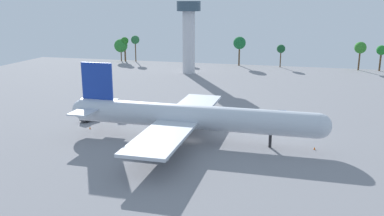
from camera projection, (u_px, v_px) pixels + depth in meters
The scene contains 9 objects.
ground_plane at pixel (192, 140), 102.40m from camera, with size 258.85×258.85×0.00m, color gray.
cargo_airplane at pixel (190, 117), 101.01m from camera, with size 64.71×53.88×18.43m.
maintenance_van at pixel (282, 114), 122.89m from camera, with size 2.86×5.33×2.19m.
fuel_truck at pixel (89, 117), 118.76m from camera, with size 4.26×5.82×2.02m.
cargo_loader at pixel (121, 115), 120.89m from camera, with size 3.88×4.81×2.16m.
safety_cone_nose at pixel (314, 148), 96.12m from camera, with size 0.45×0.45×0.64m, color orange.
safety_cone_tail at pixel (90, 128), 111.81m from camera, with size 0.42×0.42×0.60m, color orange.
control_tower at pixel (189, 30), 193.17m from camera, with size 11.03×11.03×33.41m.
tree_line_backdrop at pixel (233, 46), 220.16m from camera, with size 160.31×7.54×15.28m.
Camera 1 is at (24.77, -93.94, 33.37)m, focal length 38.82 mm.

